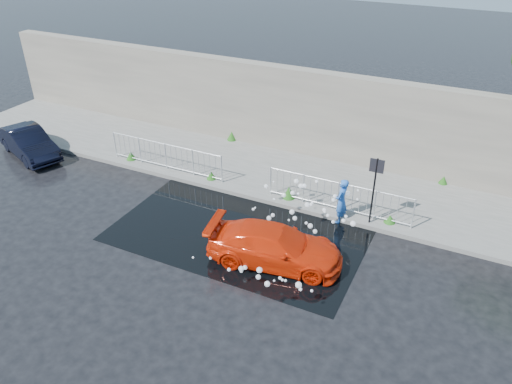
% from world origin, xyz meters
% --- Properties ---
extents(ground, '(90.00, 90.00, 0.00)m').
position_xyz_m(ground, '(0.00, 0.00, 0.00)').
color(ground, black).
rests_on(ground, ground).
extents(pavement, '(30.00, 4.00, 0.15)m').
position_xyz_m(pavement, '(0.00, 5.00, 0.07)').
color(pavement, '#5C5C58').
rests_on(pavement, ground).
extents(curb, '(30.00, 0.25, 0.16)m').
position_xyz_m(curb, '(0.00, 3.00, 0.08)').
color(curb, '#5C5C58').
rests_on(curb, ground).
extents(retaining_wall, '(30.00, 0.60, 3.50)m').
position_xyz_m(retaining_wall, '(0.00, 7.20, 1.90)').
color(retaining_wall, '#665F56').
rests_on(retaining_wall, pavement).
extents(puddle, '(8.00, 5.00, 0.01)m').
position_xyz_m(puddle, '(0.50, 1.00, 0.01)').
color(puddle, black).
rests_on(puddle, ground).
extents(sign_post, '(0.45, 0.06, 2.50)m').
position_xyz_m(sign_post, '(4.20, 3.10, 1.72)').
color(sign_post, black).
rests_on(sign_post, ground).
extents(railing_left, '(5.05, 0.05, 1.10)m').
position_xyz_m(railing_left, '(-4.00, 3.35, 0.74)').
color(railing_left, silver).
rests_on(railing_left, pavement).
extents(railing_right, '(5.05, 0.05, 1.10)m').
position_xyz_m(railing_right, '(3.00, 3.35, 0.74)').
color(railing_right, silver).
rests_on(railing_right, pavement).
extents(weeds, '(12.17, 3.93, 0.45)m').
position_xyz_m(weeds, '(-0.32, 4.52, 0.33)').
color(weeds, '#144C15').
rests_on(weeds, pavement).
extents(water_spray, '(3.67, 5.52, 0.99)m').
position_xyz_m(water_spray, '(2.35, 1.39, 0.75)').
color(water_spray, white).
rests_on(water_spray, ground).
extents(red_car, '(4.22, 2.29, 1.16)m').
position_xyz_m(red_car, '(2.16, 0.01, 0.58)').
color(red_car, red).
rests_on(red_car, ground).
extents(dark_car, '(3.87, 2.50, 1.21)m').
position_xyz_m(dark_car, '(-10.01, 2.07, 0.60)').
color(dark_car, black).
rests_on(dark_car, ground).
extents(person, '(0.45, 0.62, 1.58)m').
position_xyz_m(person, '(3.24, 2.96, 0.79)').
color(person, blue).
rests_on(person, ground).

